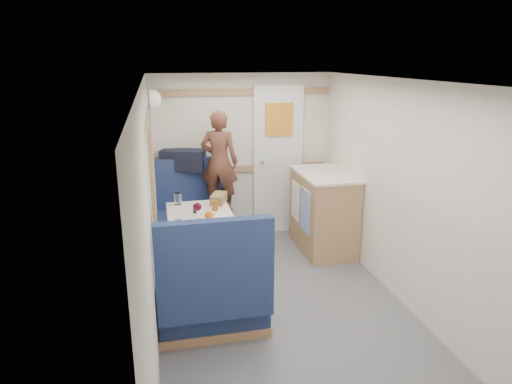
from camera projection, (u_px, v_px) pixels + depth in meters
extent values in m
plane|color=#515156|center=(294.00, 330.00, 3.78)|extent=(4.50, 4.50, 0.00)
plane|color=silver|center=(301.00, 83.00, 3.21)|extent=(4.50, 4.50, 0.00)
cube|color=silver|center=(242.00, 157.00, 5.60)|extent=(2.20, 0.02, 2.00)
cube|color=silver|center=(150.00, 228.00, 3.27)|extent=(0.02, 4.50, 2.00)
cube|color=silver|center=(426.00, 207.00, 3.72)|extent=(0.02, 4.50, 2.00)
cube|color=olive|center=(242.00, 169.00, 5.63)|extent=(2.15, 0.02, 0.08)
cube|color=olive|center=(242.00, 92.00, 5.36)|extent=(2.15, 0.02, 0.08)
cube|color=#939F86|center=(151.00, 163.00, 4.14)|extent=(0.04, 1.30, 0.72)
cube|color=white|center=(278.00, 161.00, 5.69)|extent=(0.62, 0.04, 1.86)
cube|color=orange|center=(279.00, 120.00, 5.51)|extent=(0.34, 0.03, 0.40)
cylinder|color=silver|center=(262.00, 161.00, 5.59)|extent=(0.04, 0.10, 0.04)
cube|color=white|center=(200.00, 217.00, 4.38)|extent=(0.62, 0.92, 0.04)
cylinder|color=silver|center=(202.00, 250.00, 4.48)|extent=(0.08, 0.08, 0.66)
cylinder|color=silver|center=(203.00, 281.00, 4.58)|extent=(0.36, 0.36, 0.03)
cube|color=#18224F|center=(195.00, 233.00, 5.27)|extent=(0.88, 0.50, 0.45)
cube|color=#18224F|center=(191.00, 191.00, 5.41)|extent=(0.88, 0.10, 0.80)
cube|color=olive|center=(195.00, 248.00, 5.32)|extent=(0.90, 0.52, 0.08)
cube|color=#18224F|center=(212.00, 303.00, 3.77)|extent=(0.88, 0.50, 0.45)
cube|color=#18224F|center=(215.00, 271.00, 3.39)|extent=(0.88, 0.10, 0.80)
cube|color=olive|center=(213.00, 322.00, 3.82)|extent=(0.90, 0.52, 0.08)
cube|color=olive|center=(190.00, 171.00, 5.38)|extent=(0.90, 0.14, 0.04)
sphere|color=white|center=(152.00, 99.00, 4.80)|extent=(0.20, 0.20, 0.20)
cube|color=olive|center=(323.00, 212.00, 5.27)|extent=(0.54, 0.90, 0.90)
cube|color=silver|center=(325.00, 174.00, 5.14)|extent=(0.56, 0.92, 0.03)
cube|color=#5972B2|center=(305.00, 211.00, 5.02)|extent=(0.01, 0.30, 0.48)
cube|color=silver|center=(296.00, 201.00, 5.36)|extent=(0.01, 0.28, 0.44)
imported|color=brown|center=(219.00, 162.00, 5.17)|extent=(0.50, 0.41, 1.17)
cube|color=black|center=(183.00, 160.00, 5.32)|extent=(0.55, 0.38, 0.24)
cube|color=white|center=(215.00, 220.00, 4.21)|extent=(0.35, 0.40, 0.02)
sphere|color=#DC6409|center=(209.00, 215.00, 4.20)|extent=(0.08, 0.08, 0.08)
cube|color=#F5E68D|center=(210.00, 214.00, 4.30)|extent=(0.09, 0.06, 0.03)
cylinder|color=white|center=(198.00, 220.00, 4.24)|extent=(0.06, 0.06, 0.01)
cylinder|color=white|center=(198.00, 214.00, 4.22)|extent=(0.01, 0.01, 0.10)
sphere|color=#450715|center=(198.00, 207.00, 4.20)|extent=(0.08, 0.08, 0.08)
cylinder|color=silver|center=(179.00, 225.00, 3.96)|extent=(0.06, 0.06, 0.10)
cylinder|color=white|center=(178.00, 199.00, 4.67)|extent=(0.07, 0.07, 0.12)
cylinder|color=#905414|center=(215.00, 206.00, 4.49)|extent=(0.06, 0.06, 0.10)
cylinder|color=black|center=(195.00, 209.00, 4.41)|extent=(0.03, 0.03, 0.09)
cube|color=olive|center=(219.00, 199.00, 4.72)|extent=(0.21, 0.27, 0.10)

